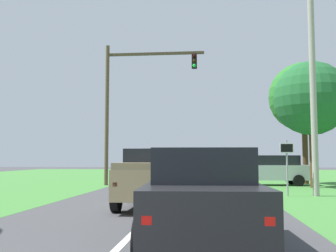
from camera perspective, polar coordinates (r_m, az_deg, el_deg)
ground_plane at (r=14.65m, az=-0.93°, el=-11.19°), size 120.00×120.00×0.00m
red_suv_near at (r=7.80m, az=4.90°, el=-9.73°), size 2.38×4.83×1.84m
pickup_truck_lead at (r=13.63m, az=-2.00°, el=-7.44°), size 2.25×4.85×1.97m
traffic_light at (r=25.00m, az=-5.62°, el=4.53°), size 6.24×0.40×8.82m
keep_moving_sign at (r=18.32m, az=16.77°, el=-4.74°), size 0.60×0.09×2.47m
oak_tree_right at (r=24.26m, az=19.92°, el=3.74°), size 4.26×4.26×7.24m
crossing_suv_far at (r=25.54m, az=14.78°, el=-6.10°), size 4.64×2.17×1.84m
utility_pole_right at (r=18.96m, az=20.20°, el=4.16°), size 0.28×0.28×8.96m
extra_tree_1 at (r=27.72m, az=18.97°, el=3.95°), size 4.57×4.57×8.01m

